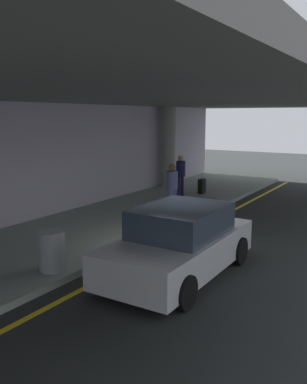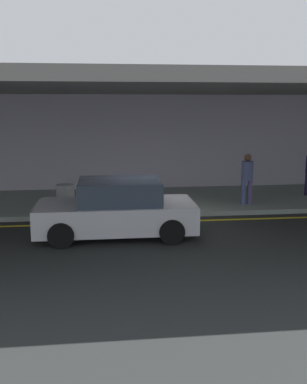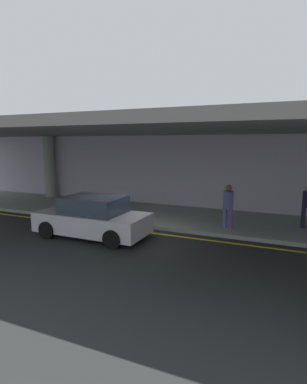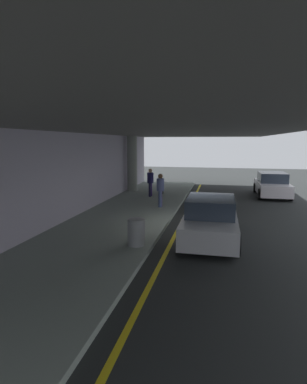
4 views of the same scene
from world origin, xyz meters
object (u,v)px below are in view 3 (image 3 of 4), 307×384
at_px(car_silver, 93,218).
at_px(trash_bin_steel, 94,206).
at_px(support_column_far_left, 49,167).
at_px(traveler_with_luggage, 228,203).
at_px(person_waiting_for_ride, 307,204).

xyz_separation_m(car_silver, trash_bin_steel, (-1.51, 2.25, -0.14)).
height_order(support_column_far_left, car_silver, support_column_far_left).
xyz_separation_m(traveler_with_luggage, trash_bin_steel, (-5.89, -0.39, -0.54)).
bearing_deg(person_waiting_for_ride, traveler_with_luggage, 157.10).
distance_m(car_silver, person_waiting_for_ride, 8.12).
height_order(car_silver, trash_bin_steel, car_silver).
bearing_deg(traveler_with_luggage, person_waiting_for_ride, -16.99).
relative_size(support_column_far_left, car_silver, 0.89).
distance_m(traveler_with_luggage, person_waiting_for_ride, 3.02).
relative_size(support_column_far_left, person_waiting_for_ride, 2.17).
xyz_separation_m(support_column_far_left, trash_bin_steel, (5.40, -3.25, -1.40)).
bearing_deg(support_column_far_left, trash_bin_steel, -31.02).
distance_m(support_column_far_left, person_waiting_for_ride, 14.20).
distance_m(person_waiting_for_ride, trash_bin_steel, 8.83).
relative_size(support_column_far_left, traveler_with_luggage, 2.17).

